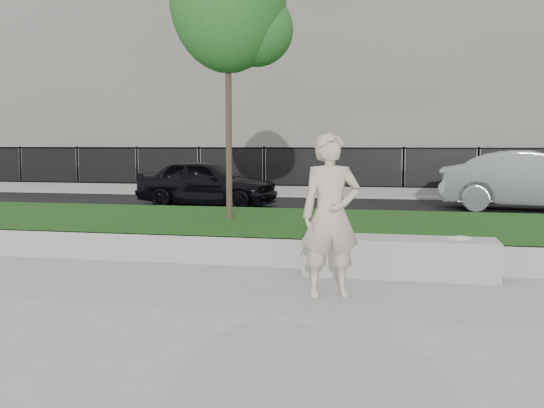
% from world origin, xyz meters
% --- Properties ---
extents(ground, '(90.00, 90.00, 0.00)m').
position_xyz_m(ground, '(0.00, 0.00, 0.00)').
color(ground, gray).
rests_on(ground, ground).
extents(grass_bank, '(34.00, 4.00, 0.40)m').
position_xyz_m(grass_bank, '(0.00, 3.00, 0.20)').
color(grass_bank, black).
rests_on(grass_bank, ground).
extents(grass_kerb, '(34.00, 0.08, 0.40)m').
position_xyz_m(grass_kerb, '(0.00, 1.04, 0.20)').
color(grass_kerb, gray).
rests_on(grass_kerb, ground).
extents(street, '(34.00, 7.00, 0.04)m').
position_xyz_m(street, '(0.00, 8.50, 0.02)').
color(street, black).
rests_on(street, ground).
extents(far_pavement, '(34.00, 3.00, 0.12)m').
position_xyz_m(far_pavement, '(0.00, 13.00, 0.06)').
color(far_pavement, gray).
rests_on(far_pavement, ground).
extents(iron_fence, '(32.00, 0.30, 1.50)m').
position_xyz_m(iron_fence, '(0.00, 12.00, 0.54)').
color(iron_fence, slate).
rests_on(iron_fence, far_pavement).
extents(building_facade, '(34.00, 10.00, 10.00)m').
position_xyz_m(building_facade, '(0.00, 20.00, 5.00)').
color(building_facade, slate).
rests_on(building_facade, ground).
extents(stone_bench, '(2.44, 0.61, 0.50)m').
position_xyz_m(stone_bench, '(1.47, 0.80, 0.25)').
color(stone_bench, gray).
rests_on(stone_bench, ground).
extents(man, '(0.77, 0.61, 1.83)m').
position_xyz_m(man, '(0.71, -0.39, 0.91)').
color(man, beige).
rests_on(man, ground).
extents(book, '(0.30, 0.28, 0.03)m').
position_xyz_m(book, '(2.22, 0.86, 0.51)').
color(book, silver).
rests_on(book, stone_bench).
extents(young_tree, '(2.08, 1.99, 5.10)m').
position_xyz_m(young_tree, '(-1.37, 3.09, 4.11)').
color(young_tree, '#38281C').
rests_on(young_tree, grass_bank).
extents(car_dark, '(3.90, 1.98, 1.27)m').
position_xyz_m(car_dark, '(-3.50, 8.21, 0.68)').
color(car_dark, black).
rests_on(car_dark, street).
extents(car_silver, '(4.72, 2.23, 1.50)m').
position_xyz_m(car_silver, '(4.78, 8.87, 0.79)').
color(car_silver, gray).
rests_on(car_silver, street).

